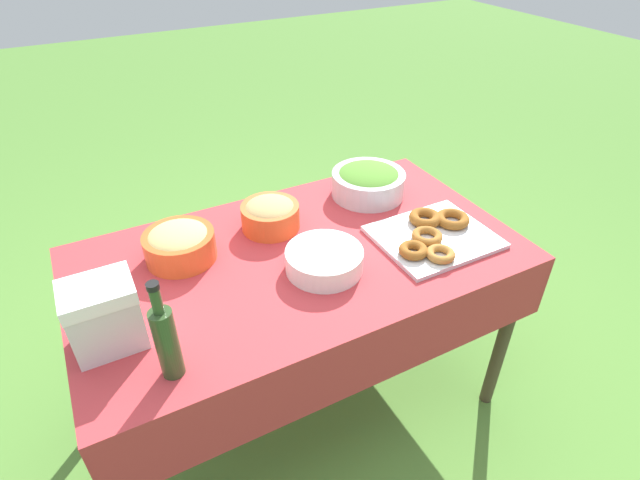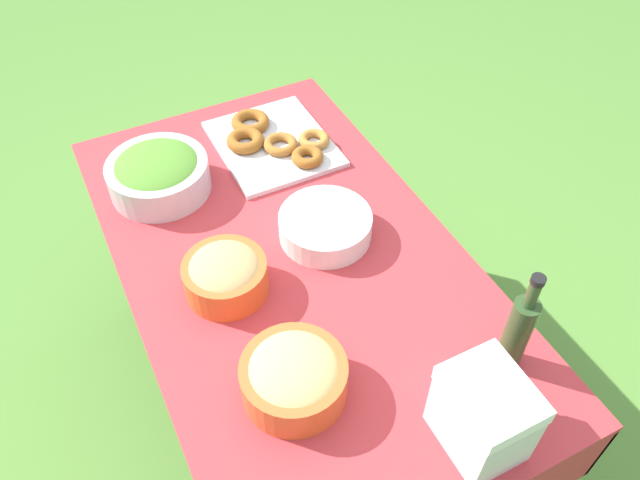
{
  "view_description": "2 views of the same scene",
  "coord_description": "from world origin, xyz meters",
  "px_view_note": "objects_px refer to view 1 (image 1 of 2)",
  "views": [
    {
      "loc": [
        0.57,
        1.23,
        1.78
      ],
      "look_at": [
        -0.08,
        -0.0,
        0.8
      ],
      "focal_mm": 28.0,
      "sensor_mm": 36.0,
      "label": 1
    },
    {
      "loc": [
        1.0,
        -0.42,
        2.0
      ],
      "look_at": [
        0.01,
        0.07,
        0.82
      ],
      "focal_mm": 35.0,
      "sensor_mm": 36.0,
      "label": 2
    }
  ],
  "objects_px": {
    "salad_bowl": "(368,181)",
    "bread_bowl": "(270,214)",
    "olive_oil_bottle": "(166,340)",
    "pasta_bowl": "(179,243)",
    "donut_platter": "(433,234)",
    "cooler_box": "(104,315)",
    "plate_stack": "(324,260)"
  },
  "relations": [
    {
      "from": "salad_bowl",
      "to": "bread_bowl",
      "type": "xyz_separation_m",
      "value": [
        0.44,
        0.04,
        -0.0
      ]
    },
    {
      "from": "olive_oil_bottle",
      "to": "bread_bowl",
      "type": "bearing_deg",
      "value": -134.1
    },
    {
      "from": "salad_bowl",
      "to": "pasta_bowl",
      "type": "bearing_deg",
      "value": 4.99
    },
    {
      "from": "donut_platter",
      "to": "cooler_box",
      "type": "relative_size",
      "value": 1.97
    },
    {
      "from": "donut_platter",
      "to": "bread_bowl",
      "type": "relative_size",
      "value": 1.89
    },
    {
      "from": "olive_oil_bottle",
      "to": "bread_bowl",
      "type": "height_order",
      "value": "olive_oil_bottle"
    },
    {
      "from": "salad_bowl",
      "to": "plate_stack",
      "type": "relative_size",
      "value": 1.16
    },
    {
      "from": "donut_platter",
      "to": "cooler_box",
      "type": "height_order",
      "value": "cooler_box"
    },
    {
      "from": "plate_stack",
      "to": "olive_oil_bottle",
      "type": "xyz_separation_m",
      "value": [
        0.54,
        0.19,
        0.08
      ]
    },
    {
      "from": "donut_platter",
      "to": "salad_bowl",
      "type": "bearing_deg",
      "value": -84.23
    },
    {
      "from": "plate_stack",
      "to": "salad_bowl",
      "type": "bearing_deg",
      "value": -138.12
    },
    {
      "from": "pasta_bowl",
      "to": "plate_stack",
      "type": "xyz_separation_m",
      "value": [
        -0.39,
        0.27,
        -0.02
      ]
    },
    {
      "from": "pasta_bowl",
      "to": "bread_bowl",
      "type": "relative_size",
      "value": 1.12
    },
    {
      "from": "pasta_bowl",
      "to": "cooler_box",
      "type": "bearing_deg",
      "value": 47.12
    },
    {
      "from": "plate_stack",
      "to": "cooler_box",
      "type": "bearing_deg",
      "value": 1.19
    },
    {
      "from": "pasta_bowl",
      "to": "cooler_box",
      "type": "distance_m",
      "value": 0.4
    },
    {
      "from": "donut_platter",
      "to": "bread_bowl",
      "type": "bearing_deg",
      "value": -34.98
    },
    {
      "from": "salad_bowl",
      "to": "plate_stack",
      "type": "height_order",
      "value": "salad_bowl"
    },
    {
      "from": "salad_bowl",
      "to": "olive_oil_bottle",
      "type": "distance_m",
      "value": 1.06
    },
    {
      "from": "bread_bowl",
      "to": "cooler_box",
      "type": "xyz_separation_m",
      "value": [
        0.6,
        0.32,
        0.04
      ]
    },
    {
      "from": "salad_bowl",
      "to": "bread_bowl",
      "type": "height_order",
      "value": "salad_bowl"
    },
    {
      "from": "olive_oil_bottle",
      "to": "salad_bowl",
      "type": "bearing_deg",
      "value": -149.81
    },
    {
      "from": "plate_stack",
      "to": "pasta_bowl",
      "type": "bearing_deg",
      "value": -35.12
    },
    {
      "from": "pasta_bowl",
      "to": "bread_bowl",
      "type": "height_order",
      "value": "pasta_bowl"
    },
    {
      "from": "salad_bowl",
      "to": "donut_platter",
      "type": "height_order",
      "value": "salad_bowl"
    },
    {
      "from": "bread_bowl",
      "to": "olive_oil_bottle",
      "type": "bearing_deg",
      "value": 45.9
    },
    {
      "from": "donut_platter",
      "to": "cooler_box",
      "type": "distance_m",
      "value": 1.08
    },
    {
      "from": "salad_bowl",
      "to": "bread_bowl",
      "type": "distance_m",
      "value": 0.44
    },
    {
      "from": "pasta_bowl",
      "to": "donut_platter",
      "type": "bearing_deg",
      "value": 159.48
    },
    {
      "from": "pasta_bowl",
      "to": "olive_oil_bottle",
      "type": "xyz_separation_m",
      "value": [
        0.15,
        0.47,
        0.06
      ]
    },
    {
      "from": "donut_platter",
      "to": "plate_stack",
      "type": "bearing_deg",
      "value": -3.87
    },
    {
      "from": "bread_bowl",
      "to": "plate_stack",
      "type": "bearing_deg",
      "value": 100.44
    }
  ]
}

